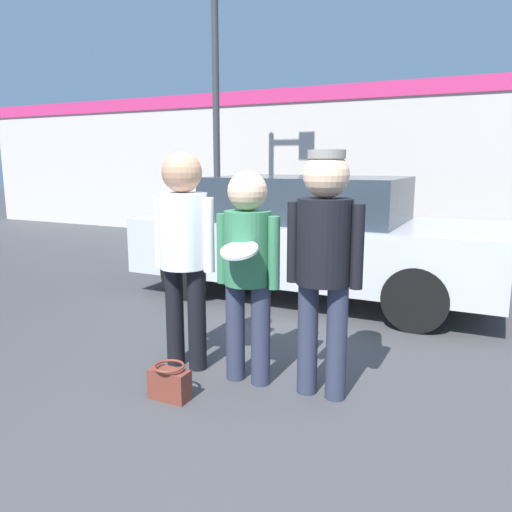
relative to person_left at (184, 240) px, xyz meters
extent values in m
plane|color=#3F3F42|center=(0.94, -0.22, -1.08)|extent=(56.00, 56.00, 0.00)
cube|color=beige|center=(0.94, 6.95, 0.53)|extent=(24.00, 0.18, 3.24)
cube|color=#CC2D6B|center=(0.94, 6.84, 2.00)|extent=(24.00, 0.04, 0.30)
cylinder|color=black|center=(-0.11, 0.00, -0.66)|extent=(0.15, 0.15, 0.86)
cylinder|color=black|center=(0.11, 0.00, -0.66)|extent=(0.15, 0.15, 0.86)
cylinder|color=silver|center=(0.00, 0.00, 0.07)|extent=(0.39, 0.39, 0.61)
cylinder|color=silver|center=(-0.24, 0.00, 0.05)|extent=(0.09, 0.09, 0.59)
cylinder|color=silver|center=(0.24, 0.00, 0.05)|extent=(0.09, 0.09, 0.59)
sphere|color=tan|center=(0.00, 0.00, 0.54)|extent=(0.32, 0.32, 0.32)
cylinder|color=#2D3347|center=(0.49, -0.03, -0.69)|extent=(0.15, 0.15, 0.79)
cylinder|color=#2D3347|center=(0.71, -0.03, -0.69)|extent=(0.15, 0.15, 0.79)
cylinder|color=#33724C|center=(0.60, -0.03, -0.02)|extent=(0.35, 0.35, 0.56)
cylinder|color=#33724C|center=(0.38, -0.03, -0.04)|extent=(0.09, 0.09, 0.54)
cylinder|color=#33724C|center=(0.81, -0.03, -0.04)|extent=(0.09, 0.09, 0.54)
sphere|color=#DBB28E|center=(0.60, -0.03, 0.41)|extent=(0.30, 0.30, 0.30)
cylinder|color=white|center=(0.66, -0.29, 0.01)|extent=(0.27, 0.26, 0.10)
cylinder|color=#2D3347|center=(1.08, -0.01, -0.66)|extent=(0.15, 0.15, 0.85)
cylinder|color=#2D3347|center=(1.30, -0.01, -0.66)|extent=(0.15, 0.15, 0.85)
cylinder|color=black|center=(1.19, -0.01, 0.07)|extent=(0.39, 0.39, 0.60)
cylinder|color=black|center=(0.96, -0.01, 0.05)|extent=(0.09, 0.09, 0.59)
cylinder|color=black|center=(1.43, -0.01, 0.05)|extent=(0.09, 0.09, 0.59)
sphere|color=#DBB28E|center=(1.19, -0.01, 0.53)|extent=(0.32, 0.32, 0.32)
cylinder|color=gray|center=(1.19, -0.01, 0.67)|extent=(0.26, 0.26, 0.06)
cube|color=#B7BABF|center=(0.21, 2.61, -0.45)|extent=(4.45, 1.85, 0.69)
cube|color=#28333D|center=(0.12, 2.61, 0.17)|extent=(2.32, 1.59, 0.54)
cylinder|color=black|center=(1.59, 3.43, -0.75)|extent=(0.67, 0.22, 0.67)
cylinder|color=black|center=(1.59, 1.78, -0.75)|extent=(0.67, 0.22, 0.67)
cylinder|color=black|center=(-1.17, 3.43, -0.75)|extent=(0.67, 0.22, 0.67)
cylinder|color=black|center=(-1.17, 1.78, -0.75)|extent=(0.67, 0.22, 0.67)
cylinder|color=#38383D|center=(-2.33, 4.53, 1.48)|extent=(0.12, 0.12, 5.12)
cube|color=brown|center=(0.22, -0.56, -0.97)|extent=(0.30, 0.14, 0.22)
torus|color=brown|center=(0.22, -0.56, -0.83)|extent=(0.23, 0.23, 0.02)
camera|label=1|loc=(2.27, -3.33, 0.62)|focal=35.00mm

